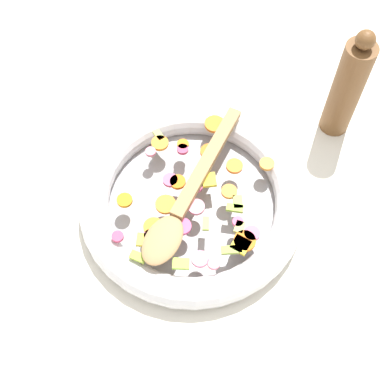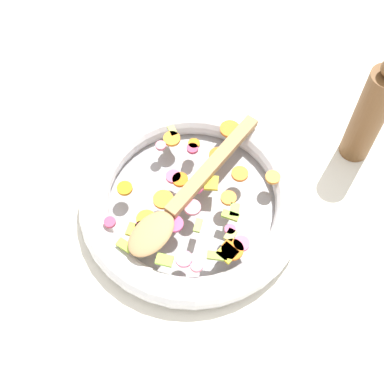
% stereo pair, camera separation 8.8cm
% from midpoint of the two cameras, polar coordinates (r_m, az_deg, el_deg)
% --- Properties ---
extents(ground_plane, '(4.00, 4.00, 0.00)m').
position_cam_midpoint_polar(ground_plane, '(0.92, -2.72, -1.78)').
color(ground_plane, silver).
extents(skillet, '(0.38, 0.38, 0.05)m').
position_cam_midpoint_polar(skillet, '(0.90, -2.77, -1.12)').
color(skillet, gray).
rests_on(skillet, ground_plane).
extents(chopped_vegetables, '(0.31, 0.25, 0.01)m').
position_cam_midpoint_polar(chopped_vegetables, '(0.87, -2.36, -0.93)').
color(chopped_vegetables, orange).
rests_on(chopped_vegetables, skillet).
extents(wooden_spoon, '(0.32, 0.07, 0.01)m').
position_cam_midpoint_polar(wooden_spoon, '(0.86, -3.57, -0.98)').
color(wooden_spoon, '#A87F51').
rests_on(wooden_spoon, chopped_vegetables).
extents(pepper_mill, '(0.05, 0.05, 0.23)m').
position_cam_midpoint_polar(pepper_mill, '(0.95, 13.72, 10.57)').
color(pepper_mill, brown).
rests_on(pepper_mill, ground_plane).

